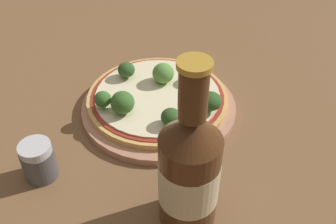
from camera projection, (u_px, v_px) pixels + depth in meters
name	position (u px, v px, depth m)	size (l,w,h in m)	color
ground_plane	(153.00, 108.00, 0.64)	(3.00, 3.00, 0.00)	brown
plate	(159.00, 107.00, 0.63)	(0.25, 0.25, 0.01)	tan
pizza	(158.00, 99.00, 0.62)	(0.23, 0.23, 0.01)	tan
broccoli_floret_0	(163.00, 73.00, 0.64)	(0.04, 0.04, 0.03)	#7A9E5B
broccoli_floret_1	(200.00, 72.00, 0.64)	(0.03, 0.03, 0.03)	#7A9E5B
broccoli_floret_2	(126.00, 70.00, 0.65)	(0.03, 0.03, 0.03)	#7A9E5B
broccoli_floret_3	(169.00, 118.00, 0.56)	(0.03, 0.03, 0.03)	#7A9E5B
broccoli_floret_4	(102.00, 97.00, 0.59)	(0.03, 0.03, 0.03)	#7A9E5B
broccoli_floret_5	(211.00, 101.00, 0.58)	(0.03, 0.03, 0.03)	#7A9E5B
broccoli_floret_6	(123.00, 103.00, 0.58)	(0.04, 0.04, 0.04)	#7A9E5B
beer_bottle	(189.00, 171.00, 0.43)	(0.07, 0.07, 0.22)	#472814
pepper_shaker	(38.00, 161.00, 0.51)	(0.04, 0.04, 0.06)	#4C4C51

